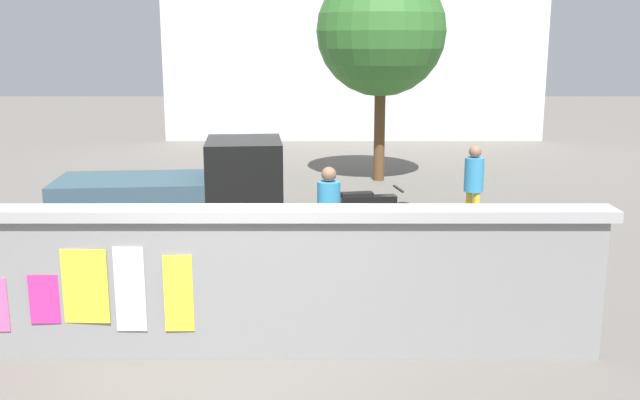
{
  "coord_description": "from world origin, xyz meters",
  "views": [
    {
      "loc": [
        0.77,
        -7.48,
        3.41
      ],
      "look_at": [
        0.76,
        1.65,
        1.39
      ],
      "focal_mm": 40.59,
      "sensor_mm": 36.0,
      "label": 1
    }
  ],
  "objects": [
    {
      "name": "person_bystander",
      "position": [
        3.49,
        5.06,
        0.99
      ],
      "size": [
        0.47,
        0.47,
        1.62
      ],
      "color": "yellow",
      "rests_on": "ground"
    },
    {
      "name": "tree_roadside",
      "position": [
        2.24,
        10.27,
        3.62
      ],
      "size": [
        3.11,
        3.11,
        5.19
      ],
      "color": "brown",
      "rests_on": "ground"
    },
    {
      "name": "bicycle_far",
      "position": [
        0.44,
        1.31,
        0.36
      ],
      "size": [
        1.7,
        0.44,
        0.95
      ],
      "color": "black",
      "rests_on": "ground"
    },
    {
      "name": "person_walking",
      "position": [
        0.9,
        2.86,
        0.99
      ],
      "size": [
        0.34,
        0.34,
        1.62
      ],
      "color": "#D83F72",
      "rests_on": "ground"
    },
    {
      "name": "poster_wall",
      "position": [
        -0.01,
        -0.0,
        0.86
      ],
      "size": [
        7.85,
        0.42,
        1.67
      ],
      "color": "gray",
      "rests_on": "ground"
    },
    {
      "name": "auto_rickshaw_truck",
      "position": [
        -1.45,
        3.99,
        0.9
      ],
      "size": [
        3.73,
        1.84,
        1.85
      ],
      "color": "black",
      "rests_on": "ground"
    },
    {
      "name": "bicycle_near",
      "position": [
        2.7,
        2.25,
        0.36
      ],
      "size": [
        1.71,
        0.44,
        0.95
      ],
      "color": "black",
      "rests_on": "ground"
    },
    {
      "name": "motorcycle",
      "position": [
        1.58,
        4.93,
        0.46
      ],
      "size": [
        1.89,
        0.6,
        0.87
      ],
      "color": "black",
      "rests_on": "ground"
    },
    {
      "name": "building_background",
      "position": [
        1.95,
        20.25,
        4.72
      ],
      "size": [
        13.38,
        5.86,
        9.41
      ],
      "color": "silver",
      "rests_on": "ground"
    },
    {
      "name": "ground",
      "position": [
        0.0,
        8.0,
        0.0
      ],
      "size": [
        60.0,
        60.0,
        0.0
      ],
      "primitive_type": "plane",
      "color": "#605B56"
    }
  ]
}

